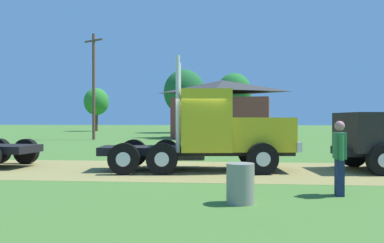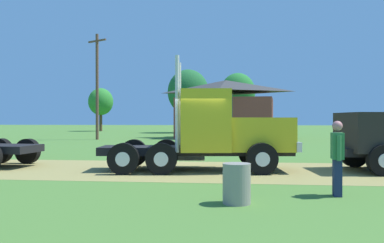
{
  "view_description": "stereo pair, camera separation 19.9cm",
  "coord_description": "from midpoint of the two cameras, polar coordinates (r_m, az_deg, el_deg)",
  "views": [
    {
      "loc": [
        1.33,
        -13.98,
        1.84
      ],
      "look_at": [
        -0.01,
        0.47,
        1.74
      ],
      "focal_mm": 36.94,
      "sensor_mm": 36.0,
      "label": 1
    },
    {
      "loc": [
        1.53,
        -13.96,
        1.84
      ],
      "look_at": [
        -0.01,
        0.47,
        1.74
      ],
      "focal_mm": 36.94,
      "sensor_mm": 36.0,
      "label": 2
    }
  ],
  "objects": [
    {
      "name": "ground_plane",
      "position": [
        14.16,
        0.23,
        -7.05
      ],
      "size": [
        200.0,
        200.0,
        0.0
      ],
      "primitive_type": "plane",
      "color": "#47732E"
    },
    {
      "name": "tree_mid",
      "position": [
        51.97,
        -0.45,
        4.27
      ],
      "size": [
        5.39,
        5.39,
        8.32
      ],
      "color": "#513823",
      "rests_on": "ground_plane"
    },
    {
      "name": "tree_left",
      "position": [
        60.09,
        -12.95,
        2.78
      ],
      "size": [
        3.65,
        3.65,
        6.38
      ],
      "color": "#513823",
      "rests_on": "ground_plane"
    },
    {
      "name": "truck_foreground_white",
      "position": [
        14.09,
        3.93,
        -1.68
      ],
      "size": [
        7.02,
        3.07,
        3.96
      ],
      "color": "black",
      "rests_on": "ground_plane"
    },
    {
      "name": "utility_pole_near",
      "position": [
        35.9,
        -13.39,
        5.31
      ],
      "size": [
        1.98,
        1.21,
        9.31
      ],
      "color": "brown",
      "rests_on": "ground_plane"
    },
    {
      "name": "steel_barrel",
      "position": [
        8.69,
        7.12,
        -8.88
      ],
      "size": [
        0.61,
        0.61,
        0.87
      ],
      "primitive_type": "cylinder",
      "color": "gray",
      "rests_on": "ground_plane"
    },
    {
      "name": "shed_building",
      "position": [
        37.47,
        5.05,
        1.63
      ],
      "size": [
        9.74,
        7.08,
        5.49
      ],
      "color": "brown",
      "rests_on": "ground_plane"
    },
    {
      "name": "dirt_track",
      "position": [
        14.16,
        0.23,
        -7.03
      ],
      "size": [
        120.0,
        5.58,
        0.01
      ],
      "primitive_type": "cube",
      "color": "olive",
      "rests_on": "ground_plane"
    },
    {
      "name": "visitor_walking_mid",
      "position": [
        10.05,
        20.78,
        -4.57
      ],
      "size": [
        0.3,
        0.61,
        1.78
      ],
      "color": "#33723F",
      "rests_on": "ground_plane"
    },
    {
      "name": "tree_right",
      "position": [
        45.74,
        6.74,
        4.19
      ],
      "size": [
        3.99,
        3.99,
        7.09
      ],
      "color": "#513823",
      "rests_on": "ground_plane"
    }
  ]
}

